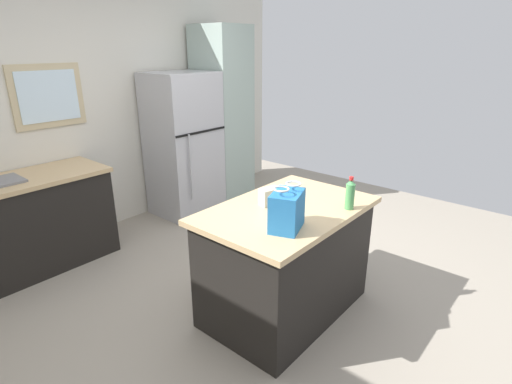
% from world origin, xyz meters
% --- Properties ---
extents(ground, '(6.55, 6.55, 0.00)m').
position_xyz_m(ground, '(0.00, 0.00, 0.00)').
color(ground, '#9E9384').
extents(back_wall, '(5.46, 0.13, 2.70)m').
position_xyz_m(back_wall, '(-0.01, 2.23, 1.35)').
color(back_wall, silver).
rests_on(back_wall, ground).
extents(kitchen_island, '(1.32, 0.87, 0.88)m').
position_xyz_m(kitchen_island, '(-0.04, -0.35, 0.44)').
color(kitchen_island, black).
rests_on(kitchen_island, ground).
extents(refrigerator, '(0.76, 0.69, 1.71)m').
position_xyz_m(refrigerator, '(0.81, 1.82, 0.85)').
color(refrigerator, '#B7B7BC').
rests_on(refrigerator, ground).
extents(tall_cabinet, '(0.56, 0.62, 2.23)m').
position_xyz_m(tall_cabinet, '(1.49, 1.82, 1.12)').
color(tall_cabinet, '#9EB2A8').
rests_on(tall_cabinet, ground).
extents(sink_counter, '(1.40, 0.65, 1.08)m').
position_xyz_m(sink_counter, '(-1.03, 1.84, 0.46)').
color(sink_counter, black).
rests_on(sink_counter, ground).
extents(shopping_bag, '(0.30, 0.25, 0.30)m').
position_xyz_m(shopping_bag, '(-0.33, -0.55, 1.01)').
color(shopping_bag, '#236BAD').
rests_on(shopping_bag, kitchen_island).
extents(small_box, '(0.18, 0.14, 0.13)m').
position_xyz_m(small_box, '(-0.07, -0.21, 0.94)').
color(small_box, beige).
rests_on(small_box, kitchen_island).
extents(bottle, '(0.07, 0.07, 0.24)m').
position_xyz_m(bottle, '(0.23, -0.70, 0.99)').
color(bottle, '#4C9956').
rests_on(bottle, kitchen_island).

